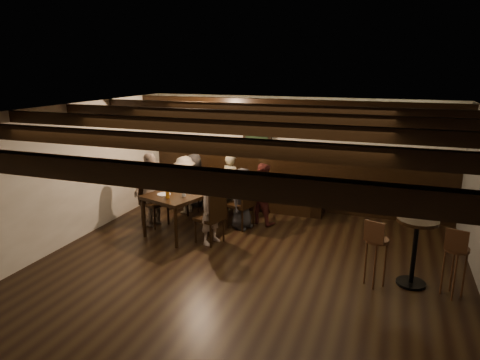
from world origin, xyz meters
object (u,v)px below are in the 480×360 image
at_px(dining_table, 197,191).
at_px(person_right_far, 211,206).
at_px(high_top_table, 415,242).
at_px(person_left_far, 152,189).
at_px(chair_right_near, 241,213).
at_px(chair_right_far, 210,227).
at_px(person_bench_centre, 231,183).
at_px(person_left_near, 185,185).
at_px(person_bench_left, 195,180).
at_px(person_right_near, 243,198).
at_px(person_bench_right, 262,193).
at_px(bar_stool_right, 454,271).
at_px(chair_left_near, 187,200).
at_px(chair_left_far, 154,211).
at_px(bar_stool_left, 375,261).

distance_m(dining_table, person_right_far, 0.88).
bearing_deg(high_top_table, person_left_far, 169.78).
relative_size(chair_right_near, chair_right_far, 1.04).
relative_size(person_bench_centre, person_left_near, 1.04).
distance_m(person_bench_centre, high_top_table, 4.09).
relative_size(person_bench_left, person_right_near, 1.00).
distance_m(chair_right_far, person_left_far, 1.53).
xyz_separation_m(dining_table, person_bench_right, (1.13, 0.59, -0.11)).
height_order(person_left_near, bar_stool_right, person_left_near).
bearing_deg(high_top_table, chair_left_near, 158.90).
relative_size(chair_left_far, person_bench_right, 0.78).
height_order(person_right_near, bar_stool_left, person_right_near).
bearing_deg(person_right_far, person_right_near, -0.00).
xyz_separation_m(person_bench_centre, person_left_near, (-0.89, -0.35, -0.02)).
distance_m(person_right_near, high_top_table, 3.25).
height_order(dining_table, person_right_far, person_right_far).
distance_m(person_bench_right, bar_stool_right, 3.69).
height_order(chair_left_near, person_left_far, person_left_far).
bearing_deg(chair_left_near, person_bench_centre, 129.86).
height_order(person_left_near, high_top_table, person_left_near).
bearing_deg(chair_left_near, person_bench_right, 105.54).
distance_m(person_bench_left, person_bench_right, 1.80).
relative_size(person_bench_right, person_right_near, 1.03).
relative_size(person_bench_centre, person_right_near, 1.07).
distance_m(dining_table, person_left_near, 0.88).
relative_size(high_top_table, bar_stool_right, 0.99).
distance_m(chair_left_far, person_right_near, 1.75).
relative_size(chair_right_near, person_left_far, 0.68).
xyz_separation_m(chair_left_near, chair_right_far, (1.11, -1.29, 0.02)).
height_order(person_bench_centre, person_right_far, person_right_far).
height_order(chair_right_near, bar_stool_left, bar_stool_left).
height_order(person_left_far, bar_stool_right, person_left_far).
distance_m(dining_table, chair_right_near, 0.95).
height_order(person_bench_right, person_left_far, person_left_far).
bearing_deg(person_left_far, high_top_table, 97.00).
bearing_deg(bar_stool_left, high_top_table, 40.17).
height_order(person_left_near, person_left_far, person_left_far).
distance_m(chair_left_far, bar_stool_right, 5.26).
height_order(chair_left_far, chair_right_far, chair_left_far).
distance_m(person_right_near, bar_stool_right, 3.77).
bearing_deg(person_right_far, person_bench_centre, 26.57).
height_order(dining_table, chair_right_far, chair_right_far).
relative_size(chair_left_near, chair_left_far, 0.93).
relative_size(chair_left_far, person_right_far, 0.70).
xyz_separation_m(chair_right_near, bar_stool_right, (3.52, -1.43, 0.07)).
relative_size(chair_left_near, person_left_near, 0.73).
bearing_deg(chair_right_far, bar_stool_right, -81.29).
height_order(chair_right_far, bar_stool_left, bar_stool_left).
distance_m(person_bench_centre, person_bench_right, 0.91).
distance_m(chair_right_far, bar_stool_right, 3.83).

